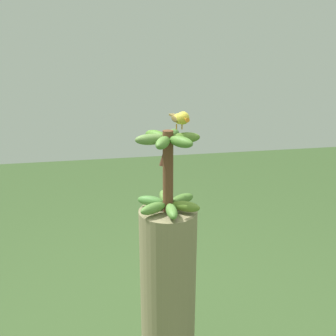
# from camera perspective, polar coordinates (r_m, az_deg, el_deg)

# --- Properties ---
(banana_tree) EXTENTS (0.25, 0.25, 0.93)m
(banana_tree) POSITION_cam_1_polar(r_m,az_deg,el_deg) (1.85, 0.00, -19.51)
(banana_tree) COLOR #847A56
(banana_tree) RESTS_ON ground
(banana_bunch) EXTENTS (0.28, 0.26, 0.34)m
(banana_bunch) POSITION_cam_1_polar(r_m,az_deg,el_deg) (1.55, -0.02, -0.55)
(banana_bunch) COLOR brown
(banana_bunch) RESTS_ON banana_tree
(perched_bird) EXTENTS (0.18, 0.06, 0.08)m
(perched_bird) POSITION_cam_1_polar(r_m,az_deg,el_deg) (1.51, 1.90, 7.34)
(perched_bird) COLOR #C68933
(perched_bird) RESTS_ON banana_bunch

